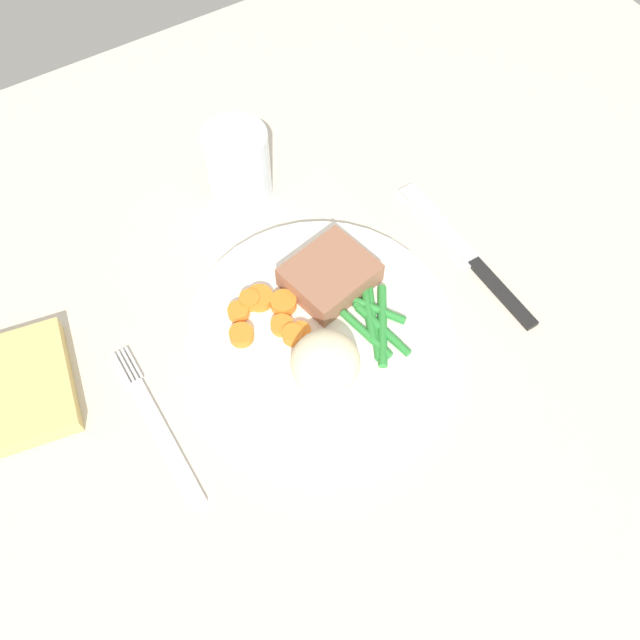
% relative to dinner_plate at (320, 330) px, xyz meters
% --- Properties ---
extents(dining_table, '(1.20, 0.90, 0.02)m').
position_rel_dinner_plate_xyz_m(dining_table, '(0.02, 0.04, -0.02)').
color(dining_table, beige).
rests_on(dining_table, ground).
extents(dinner_plate, '(0.25, 0.25, 0.02)m').
position_rel_dinner_plate_xyz_m(dinner_plate, '(0.00, 0.00, 0.00)').
color(dinner_plate, white).
rests_on(dinner_plate, dining_table).
extents(meat_portion, '(0.09, 0.08, 0.02)m').
position_rel_dinner_plate_xyz_m(meat_portion, '(0.03, 0.04, 0.02)').
color(meat_portion, '#936047').
rests_on(meat_portion, dinner_plate).
extents(mashed_potatoes, '(0.06, 0.06, 0.04)m').
position_rel_dinner_plate_xyz_m(mashed_potatoes, '(-0.02, -0.04, 0.03)').
color(mashed_potatoes, beige).
rests_on(mashed_potatoes, dinner_plate).
extents(carrot_slices, '(0.07, 0.07, 0.01)m').
position_rel_dinner_plate_xyz_m(carrot_slices, '(-0.04, 0.03, 0.01)').
color(carrot_slices, orange).
rests_on(carrot_slices, dinner_plate).
extents(green_beans, '(0.05, 0.09, 0.01)m').
position_rel_dinner_plate_xyz_m(green_beans, '(0.04, -0.02, 0.01)').
color(green_beans, '#2D8C38').
rests_on(green_beans, dinner_plate).
extents(fork, '(0.01, 0.17, 0.00)m').
position_rel_dinner_plate_xyz_m(fork, '(-0.17, -0.00, -0.01)').
color(fork, silver).
rests_on(fork, dining_table).
extents(knife, '(0.02, 0.21, 0.01)m').
position_rel_dinner_plate_xyz_m(knife, '(0.17, -0.00, -0.01)').
color(knife, black).
rests_on(knife, dining_table).
extents(water_glass, '(0.07, 0.07, 0.08)m').
position_rel_dinner_plate_xyz_m(water_glass, '(0.02, 0.19, 0.03)').
color(water_glass, silver).
rests_on(water_glass, dining_table).
extents(napkin, '(0.14, 0.13, 0.02)m').
position_rel_dinner_plate_xyz_m(napkin, '(-0.27, 0.09, 0.00)').
color(napkin, '#DBBC6B').
rests_on(napkin, dining_table).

